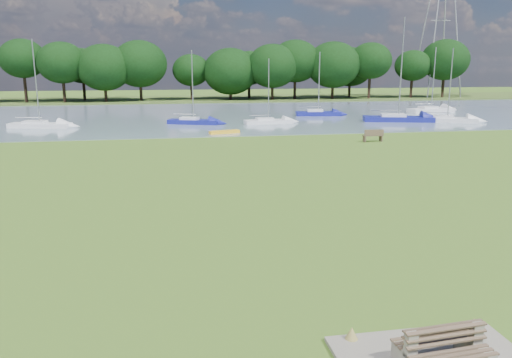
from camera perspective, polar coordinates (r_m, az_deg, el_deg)
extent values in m
plane|color=olive|center=(24.20, 3.59, -2.44)|extent=(220.00, 220.00, 0.00)
cube|color=gray|center=(65.21, -5.21, 7.26)|extent=(220.00, 40.00, 0.10)
cube|color=#4C6626|center=(95.04, -6.83, 9.00)|extent=(220.00, 20.00, 0.40)
cube|color=gray|center=(11.35, 17.26, -17.59)|extent=(0.25, 0.21, 0.58)
cube|color=gray|center=(12.40, 23.66, -17.62)|extent=(0.32, 1.12, 0.46)
cube|color=gray|center=(12.19, 23.85, -15.90)|extent=(0.25, 0.21, 0.58)
cube|color=brown|center=(11.61, 21.65, -18.26)|extent=(1.92, 0.57, 0.04)
cube|color=brown|center=(11.63, 20.99, -16.33)|extent=(1.90, 0.29, 0.46)
cube|color=brown|center=(12.09, 19.64, -16.76)|extent=(1.92, 0.57, 0.04)
cube|color=brown|center=(11.75, 20.50, -15.98)|extent=(1.90, 0.29, 0.46)
cube|color=brown|center=(43.35, 12.28, 4.51)|extent=(0.10, 0.52, 0.53)
cube|color=brown|center=(43.95, 14.08, 4.53)|extent=(0.10, 0.52, 0.53)
cube|color=brown|center=(43.61, 13.21, 4.86)|extent=(1.73, 0.54, 0.06)
cube|color=brown|center=(43.36, 13.35, 5.18)|extent=(1.72, 0.08, 0.52)
cube|color=yellow|center=(47.37, -3.63, 5.39)|extent=(3.00, 1.45, 0.29)
cylinder|color=#A6A6A7|center=(103.80, 19.86, 16.80)|extent=(0.24, 0.24, 29.00)
cylinder|color=#A6A6A7|center=(106.13, 22.12, 16.53)|extent=(0.24, 0.24, 29.00)
cylinder|color=#A6A6A7|center=(107.85, 18.60, 16.72)|extent=(0.24, 0.24, 29.00)
cylinder|color=#A6A6A7|center=(110.09, 20.80, 16.47)|extent=(0.24, 0.24, 29.00)
cylinder|color=black|center=(93.99, -25.51, 8.99)|extent=(0.49, 0.49, 3.48)
ellipsoid|color=black|center=(93.89, -25.77, 11.57)|extent=(8.87, 8.87, 7.54)
cylinder|color=black|center=(92.41, -21.28, 9.40)|extent=(0.49, 0.49, 3.76)
ellipsoid|color=black|center=(92.31, -21.52, 12.25)|extent=(6.90, 6.90, 5.86)
cylinder|color=black|center=(91.35, -16.92, 9.78)|extent=(0.49, 0.49, 4.04)
ellipsoid|color=black|center=(91.26, -17.13, 12.87)|extent=(7.88, 7.88, 6.70)
cylinder|color=black|center=(90.84, -12.46, 9.75)|extent=(0.49, 0.49, 3.19)
ellipsoid|color=black|center=(90.72, -12.58, 12.21)|extent=(8.87, 8.87, 7.54)
cylinder|color=black|center=(90.84, -7.98, 10.01)|extent=(0.49, 0.49, 3.48)
ellipsoid|color=black|center=(90.73, -8.07, 12.69)|extent=(6.90, 6.90, 5.86)
cylinder|color=black|center=(91.37, -3.53, 10.22)|extent=(0.49, 0.49, 3.76)
ellipsoid|color=black|center=(91.27, -3.57, 13.10)|extent=(7.88, 7.88, 6.70)
cylinder|color=black|center=(92.44, 0.86, 10.36)|extent=(0.49, 0.49, 4.04)
ellipsoid|color=black|center=(92.35, 0.87, 13.42)|extent=(8.87, 8.87, 7.54)
cylinder|color=black|center=(94.04, 5.11, 10.09)|extent=(0.49, 0.49, 3.19)
ellipsoid|color=black|center=(93.93, 5.16, 12.47)|extent=(6.90, 6.90, 5.86)
cylinder|color=black|center=(96.11, 9.21, 10.13)|extent=(0.49, 0.49, 3.48)
ellipsoid|color=black|center=(96.00, 9.30, 12.66)|extent=(7.88, 7.88, 6.70)
cylinder|color=black|center=(98.62, 13.12, 10.11)|extent=(0.49, 0.49, 3.76)
ellipsoid|color=black|center=(98.53, 13.26, 12.78)|extent=(8.87, 8.87, 7.54)
cylinder|color=black|center=(101.56, 16.81, 10.05)|extent=(0.49, 0.49, 4.04)
ellipsoid|color=black|center=(101.48, 17.00, 12.84)|extent=(6.90, 6.90, 5.86)
cylinder|color=black|center=(104.91, 20.26, 9.65)|extent=(0.49, 0.49, 3.19)
ellipsoid|color=black|center=(104.81, 20.43, 11.78)|extent=(7.88, 7.88, 6.70)
cube|color=navy|center=(59.65, 15.95, 6.73)|extent=(8.07, 4.05, 0.80)
cube|color=white|center=(59.48, 15.39, 7.21)|extent=(3.06, 2.34, 0.51)
cylinder|color=#A5A8AD|center=(59.35, 16.29, 12.11)|extent=(0.14, 0.14, 10.87)
cube|color=white|center=(60.86, 21.03, 6.42)|extent=(6.60, 4.02, 0.67)
cube|color=white|center=(60.74, 20.58, 6.83)|extent=(2.60, 2.13, 0.43)
cylinder|color=#A5A8AD|center=(60.60, 21.33, 10.14)|extent=(0.12, 0.12, 7.64)
cube|color=navy|center=(55.31, -7.16, 6.60)|extent=(5.77, 3.45, 0.67)
cube|color=white|center=(55.40, -7.61, 7.02)|extent=(2.26, 1.84, 0.43)
cylinder|color=#A5A8AD|center=(55.02, -7.27, 10.57)|extent=(0.12, 0.12, 7.38)
cube|color=white|center=(55.30, 1.43, 6.66)|extent=(5.40, 1.90, 0.60)
cube|color=white|center=(55.14, 1.01, 7.02)|extent=(1.94, 1.31, 0.38)
cylinder|color=#A5A8AD|center=(55.03, 1.45, 10.19)|extent=(0.10, 0.10, 6.57)
cube|color=white|center=(56.35, -23.46, 5.74)|extent=(6.46, 3.10, 0.65)
cube|color=white|center=(56.53, -23.95, 6.13)|extent=(2.43, 1.82, 0.42)
cylinder|color=#A5A8AD|center=(56.05, -23.86, 10.13)|extent=(0.11, 0.11, 8.38)
cube|color=navy|center=(64.37, 7.13, 7.52)|extent=(5.79, 2.35, 0.75)
cube|color=white|center=(64.26, 6.74, 7.93)|extent=(2.12, 1.50, 0.48)
cylinder|color=#A5A8AD|center=(64.12, 7.22, 10.93)|extent=(0.13, 0.13, 7.35)
cube|color=white|center=(72.76, 19.39, 7.51)|extent=(6.94, 3.16, 0.75)
cube|color=white|center=(72.38, 19.10, 7.87)|extent=(2.59, 1.91, 0.48)
cylinder|color=#A5A8AD|center=(72.54, 19.64, 10.81)|extent=(0.13, 0.13, 8.08)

